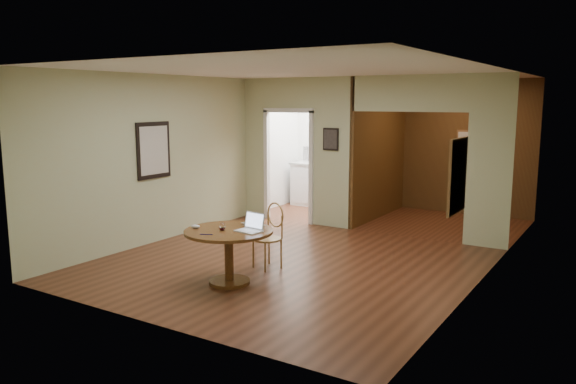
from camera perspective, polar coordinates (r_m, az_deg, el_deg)
The scene contains 11 objects.
floor at distance 7.95m, azimuth -0.32°, elevation -7.43°, with size 5.00×5.00×0.00m, color #472314.
room_shell at distance 10.60m, azimuth 6.54°, elevation 3.83°, with size 5.20×7.50×5.00m.
dining_table at distance 7.08m, azimuth -6.03°, elevation -5.27°, with size 1.11×1.11×0.69m.
chair at distance 7.72m, azimuth -1.80°, elevation -4.06°, with size 0.49×0.49×0.91m.
open_laptop at distance 6.96m, azimuth -3.73°, elevation -3.45°, with size 0.34×0.31×0.22m.
closed_laptop at distance 7.20m, azimuth -3.82°, elevation -3.40°, with size 0.34×0.22×0.03m, color silver.
mouse at distance 7.17m, azimuth -9.39°, elevation -3.48°, with size 0.12×0.06×0.05m, color silver.
wine_glass at distance 7.01m, azimuth -6.70°, elevation -3.50°, with size 0.09×0.09×0.10m, color white, non-canonical shape.
pen at distance 6.82m, azimuth -8.30°, elevation -4.28°, with size 0.01×0.01×0.16m, color #0B0D51.
kitchen_cabinet at distance 12.07m, azimuth 4.96°, elevation 0.63°, with size 2.06×0.60×0.94m.
grocery_bag at distance 11.77m, azimuth 7.17°, elevation 3.44°, with size 0.32×0.27×0.32m, color beige.
Camera 1 is at (4.08, -6.42, 2.29)m, focal length 35.00 mm.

